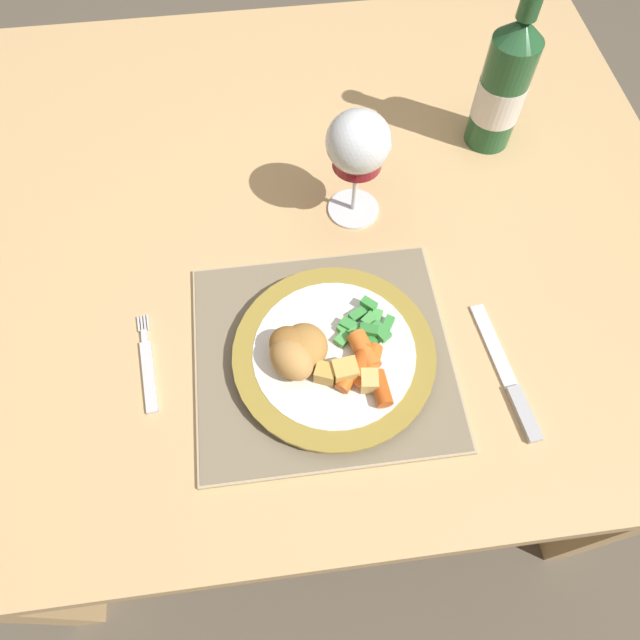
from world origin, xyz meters
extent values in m
plane|color=brown|center=(0.00, 0.00, 0.00)|extent=(6.00, 6.00, 0.00)
cube|color=tan|center=(0.00, 0.00, 0.72)|extent=(1.15, 0.98, 0.04)
cube|color=tan|center=(-0.52, -0.43, 0.35)|extent=(0.06, 0.06, 0.70)
cube|color=tan|center=(0.52, -0.43, 0.35)|extent=(0.06, 0.06, 0.70)
cube|color=tan|center=(-0.52, 0.43, 0.35)|extent=(0.06, 0.06, 0.70)
cube|color=tan|center=(0.52, 0.43, 0.35)|extent=(0.06, 0.06, 0.70)
cube|color=tan|center=(0.01, -0.24, 0.74)|extent=(0.32, 0.29, 0.01)
cube|color=#807259|center=(0.01, -0.24, 0.75)|extent=(0.31, 0.29, 0.00)
cylinder|color=white|center=(0.02, -0.25, 0.75)|extent=(0.20, 0.20, 0.01)
cylinder|color=olive|center=(0.02, -0.25, 0.76)|extent=(0.25, 0.25, 0.01)
cylinder|color=white|center=(0.02, -0.25, 0.77)|extent=(0.20, 0.20, 0.00)
ellipsoid|color=#A87033|center=(-0.03, -0.24, 0.79)|extent=(0.07, 0.07, 0.04)
ellipsoid|color=tan|center=(-0.03, -0.26, 0.79)|extent=(0.07, 0.07, 0.04)
ellipsoid|color=#B77F3D|center=(-0.01, -0.25, 0.78)|extent=(0.06, 0.07, 0.04)
cube|color=#338438|center=(0.04, -0.23, 0.77)|extent=(0.02, 0.02, 0.01)
cube|color=#4CA84C|center=(0.08, -0.21, 0.77)|extent=(0.02, 0.03, 0.01)
cube|color=green|center=(0.07, -0.20, 0.78)|extent=(0.02, 0.02, 0.01)
cube|color=#338438|center=(0.07, -0.23, 0.78)|extent=(0.03, 0.02, 0.01)
cube|color=green|center=(0.06, -0.20, 0.77)|extent=(0.02, 0.02, 0.01)
cube|color=#4CA84C|center=(0.04, -0.23, 0.77)|extent=(0.02, 0.03, 0.01)
cube|color=#4CA84C|center=(0.05, -0.24, 0.77)|extent=(0.03, 0.03, 0.01)
cube|color=green|center=(0.08, -0.24, 0.78)|extent=(0.03, 0.03, 0.01)
cube|color=#338438|center=(0.06, -0.24, 0.77)|extent=(0.03, 0.02, 0.01)
cube|color=green|center=(0.09, -0.22, 0.77)|extent=(0.02, 0.02, 0.01)
cube|color=green|center=(0.05, -0.22, 0.77)|extent=(0.03, 0.02, 0.01)
cube|color=#4CA84C|center=(0.07, -0.22, 0.77)|extent=(0.02, 0.03, 0.01)
cube|color=#4CA84C|center=(0.04, -0.23, 0.77)|extent=(0.03, 0.03, 0.01)
cube|color=#4CA84C|center=(0.07, -0.21, 0.77)|extent=(0.02, 0.02, 0.01)
cylinder|color=orange|center=(0.06, -0.27, 0.78)|extent=(0.04, 0.05, 0.02)
cylinder|color=orange|center=(0.03, -0.29, 0.77)|extent=(0.03, 0.04, 0.02)
cylinder|color=orange|center=(0.04, -0.29, 0.77)|extent=(0.04, 0.04, 0.02)
cylinder|color=#CC5119|center=(0.07, -0.31, 0.78)|extent=(0.02, 0.04, 0.02)
cylinder|color=orange|center=(0.06, -0.26, 0.78)|extent=(0.04, 0.05, 0.02)
cylinder|color=#CC5119|center=(0.05, -0.27, 0.78)|extent=(0.04, 0.05, 0.02)
cube|color=silver|center=(-0.21, -0.24, 0.74)|extent=(0.02, 0.10, 0.01)
cube|color=silver|center=(-0.21, -0.19, 0.74)|extent=(0.01, 0.02, 0.01)
cube|color=silver|center=(-0.21, -0.17, 0.74)|extent=(0.00, 0.02, 0.00)
cube|color=silver|center=(-0.21, -0.17, 0.74)|extent=(0.00, 0.02, 0.00)
cube|color=silver|center=(-0.22, -0.17, 0.74)|extent=(0.00, 0.02, 0.00)
cube|color=silver|center=(-0.22, -0.17, 0.74)|extent=(0.00, 0.02, 0.00)
cube|color=silver|center=(0.23, -0.25, 0.74)|extent=(0.03, 0.12, 0.00)
cube|color=#B2B2B7|center=(0.24, -0.35, 0.74)|extent=(0.02, 0.07, 0.01)
cylinder|color=silver|center=(0.08, -0.01, 0.74)|extent=(0.07, 0.07, 0.00)
cylinder|color=silver|center=(0.08, -0.01, 0.79)|extent=(0.01, 0.01, 0.09)
ellipsoid|color=silver|center=(0.08, -0.01, 0.87)|extent=(0.08, 0.08, 0.08)
cylinder|color=maroon|center=(0.08, -0.01, 0.85)|extent=(0.07, 0.07, 0.03)
cylinder|color=#23562D|center=(0.31, 0.10, 0.83)|extent=(0.07, 0.07, 0.17)
cone|color=#23562D|center=(0.31, 0.10, 0.93)|extent=(0.07, 0.07, 0.03)
cylinder|color=white|center=(0.31, 0.10, 0.82)|extent=(0.07, 0.07, 0.06)
cube|color=gold|center=(0.01, -0.28, 0.78)|extent=(0.03, 0.03, 0.02)
cube|color=#DBB256|center=(0.03, -0.28, 0.78)|extent=(0.03, 0.03, 0.03)
cube|color=#E5BC66|center=(0.06, -0.30, 0.78)|extent=(0.02, 0.03, 0.02)
camera|label=1|loc=(-0.03, -0.55, 1.39)|focal=32.00mm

